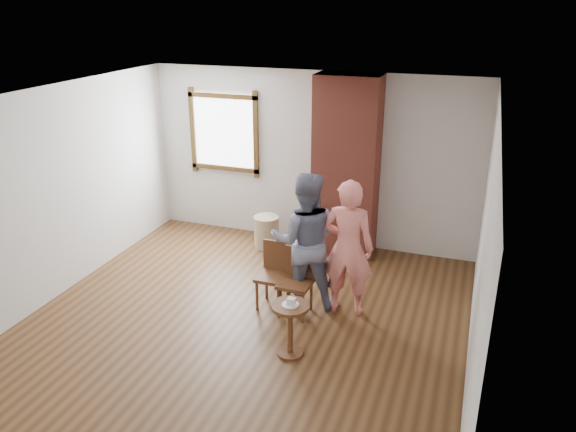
# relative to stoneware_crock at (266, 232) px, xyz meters

# --- Properties ---
(ground) EXTENTS (5.50, 5.50, 0.00)m
(ground) POSITION_rel_stoneware_crock_xyz_m (0.54, -2.26, -0.24)
(ground) COLOR brown
(ground) RESTS_ON ground
(room_shell) EXTENTS (5.04, 5.52, 2.62)m
(room_shell) POSITION_rel_stoneware_crock_xyz_m (0.48, -1.65, 1.57)
(room_shell) COLOR silver
(room_shell) RESTS_ON ground
(brick_chimney) EXTENTS (0.90, 0.50, 2.60)m
(brick_chimney) POSITION_rel_stoneware_crock_xyz_m (1.14, 0.24, 1.06)
(brick_chimney) COLOR #9E4638
(brick_chimney) RESTS_ON ground
(stoneware_crock) EXTENTS (0.49, 0.49, 0.49)m
(stoneware_crock) POSITION_rel_stoneware_crock_xyz_m (0.00, 0.00, 0.00)
(stoneware_crock) COLOR #C1AF8B
(stoneware_crock) RESTS_ON ground
(dark_pot) EXTENTS (0.17, 0.17, 0.14)m
(dark_pot) POSITION_rel_stoneware_crock_xyz_m (0.22, 0.14, -0.17)
(dark_pot) COLOR black
(dark_pot) RESTS_ON ground
(dining_chair_left) EXTENTS (0.38, 0.38, 0.81)m
(dining_chair_left) POSITION_rel_stoneware_crock_xyz_m (0.73, -1.56, 0.21)
(dining_chair_left) COLOR brown
(dining_chair_left) RESTS_ON ground
(dining_chair_right) EXTENTS (0.39, 0.39, 0.80)m
(dining_chair_right) POSITION_rel_stoneware_crock_xyz_m (1.03, -1.63, 0.21)
(dining_chair_right) COLOR brown
(dining_chair_right) RESTS_ON ground
(side_table) EXTENTS (0.40, 0.40, 0.60)m
(side_table) POSITION_rel_stoneware_crock_xyz_m (1.25, -2.50, 0.16)
(side_table) COLOR brown
(side_table) RESTS_ON ground
(cake_plate) EXTENTS (0.18, 0.18, 0.01)m
(cake_plate) POSITION_rel_stoneware_crock_xyz_m (1.25, -2.50, 0.36)
(cake_plate) COLOR white
(cake_plate) RESTS_ON side_table
(cake_slice) EXTENTS (0.08, 0.07, 0.06)m
(cake_slice) POSITION_rel_stoneware_crock_xyz_m (1.26, -2.50, 0.39)
(cake_slice) COLOR white
(cake_slice) RESTS_ON cake_plate
(man) EXTENTS (0.97, 0.84, 1.70)m
(man) POSITION_rel_stoneware_crock_xyz_m (1.06, -1.43, 0.61)
(man) COLOR #15183C
(man) RESTS_ON ground
(person_pink) EXTENTS (0.63, 0.43, 1.67)m
(person_pink) POSITION_rel_stoneware_crock_xyz_m (1.59, -1.44, 0.59)
(person_pink) COLOR #FC867E
(person_pink) RESTS_ON ground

